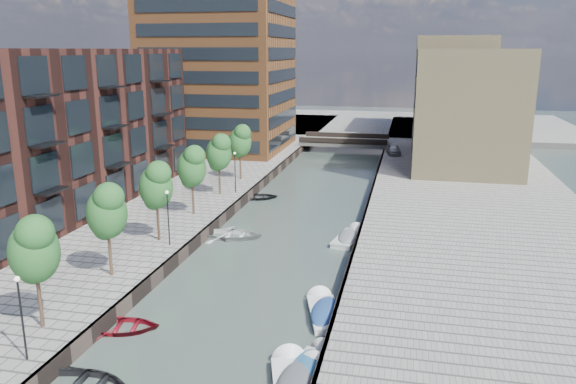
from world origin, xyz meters
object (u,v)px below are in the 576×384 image
(tree_6, at_px, (240,140))
(motorboat_1, at_px, (293,384))
(tree_2, at_px, (106,210))
(sloop_2, at_px, (122,330))
(sloop_4, at_px, (258,199))
(car, at_px, (393,149))
(tree_1, at_px, (34,248))
(motorboat_4, at_px, (349,237))
(tree_3, at_px, (156,184))
(motorboat_3, at_px, (324,311))
(bridge, at_px, (345,142))
(sloop_3, at_px, (232,238))
(motorboat_0, at_px, (309,370))
(tree_4, at_px, (192,165))
(tree_5, at_px, (219,151))

(tree_6, relative_size, motorboat_1, 1.09)
(tree_2, relative_size, sloop_2, 1.43)
(sloop_4, distance_m, motorboat_1, 33.55)
(sloop_2, xyz_separation_m, car, (12.78, 51.84, 1.70))
(tree_1, height_order, motorboat_4, tree_1)
(tree_3, bearing_deg, motorboat_3, -28.81)
(tree_6, height_order, sloop_4, tree_6)
(tree_1, bearing_deg, sloop_4, 84.21)
(bridge, bearing_deg, tree_1, -97.93)
(sloop_3, height_order, motorboat_0, motorboat_0)
(sloop_4, relative_size, motorboat_4, 0.84)
(sloop_2, relative_size, motorboat_4, 0.84)
(tree_6, distance_m, motorboat_1, 38.90)
(bridge, xyz_separation_m, tree_4, (-8.50, -40.00, 3.92))
(tree_1, height_order, sloop_4, tree_1)
(motorboat_4, distance_m, car, 34.20)
(tree_1, distance_m, car, 56.47)
(tree_1, distance_m, sloop_2, 6.59)
(tree_3, relative_size, sloop_2, 1.43)
(tree_5, distance_m, sloop_2, 26.54)
(sloop_2, distance_m, motorboat_1, 10.80)
(tree_2, relative_size, motorboat_4, 1.20)
(sloop_4, bearing_deg, motorboat_0, -178.11)
(tree_3, distance_m, tree_6, 21.00)
(sloop_3, bearing_deg, motorboat_1, -158.37)
(tree_2, distance_m, tree_3, 7.00)
(tree_2, distance_m, motorboat_1, 16.56)
(tree_2, height_order, tree_5, same)
(tree_2, xyz_separation_m, tree_6, (0.00, 28.00, 0.00))
(tree_2, bearing_deg, motorboat_3, -2.30)
(bridge, height_order, tree_6, tree_6)
(tree_1, relative_size, motorboat_0, 1.23)
(bridge, relative_size, tree_2, 2.18)
(bridge, xyz_separation_m, sloop_4, (-5.38, -30.22, -1.39))
(tree_5, distance_m, motorboat_1, 32.51)
(tree_4, xyz_separation_m, car, (16.00, 33.04, -3.61))
(sloop_3, relative_size, motorboat_3, 1.01)
(sloop_4, bearing_deg, bridge, -27.78)
(tree_6, xyz_separation_m, motorboat_0, (14.00, -34.80, -5.12))
(tree_6, bearing_deg, bridge, 71.90)
(tree_1, relative_size, motorboat_1, 1.09)
(sloop_2, bearing_deg, motorboat_3, -80.93)
(sloop_3, xyz_separation_m, motorboat_3, (9.40, -11.87, 0.19))
(tree_3, distance_m, motorboat_4, 15.84)
(sloop_2, relative_size, sloop_4, 1.00)
(tree_1, distance_m, motorboat_0, 14.91)
(tree_5, bearing_deg, bridge, 75.56)
(bridge, height_order, motorboat_4, bridge)
(bridge, bearing_deg, sloop_4, -100.09)
(tree_6, height_order, motorboat_0, tree_6)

